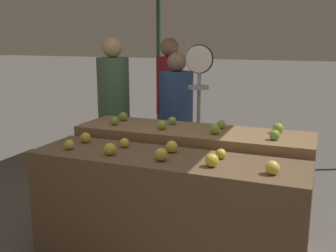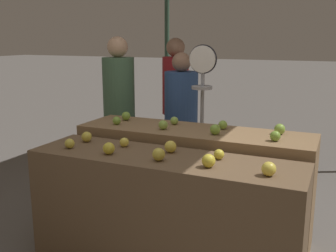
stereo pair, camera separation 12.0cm
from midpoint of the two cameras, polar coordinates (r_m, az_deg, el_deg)
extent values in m
cylinder|color=#33513D|center=(5.96, -1.93, 9.64)|extent=(0.07, 0.07, 2.78)
cube|color=brown|center=(2.92, -1.62, -12.78)|extent=(1.97, 0.55, 0.88)
cube|color=olive|center=(3.43, 2.40, -8.26)|extent=(1.97, 0.55, 0.95)
sphere|color=gold|center=(3.03, -15.24, -2.62)|extent=(0.07, 0.07, 0.07)
sphere|color=gold|center=(2.83, -9.62, -3.32)|extent=(0.09, 0.09, 0.09)
sphere|color=gold|center=(2.66, -2.30, -4.15)|extent=(0.09, 0.09, 0.09)
sphere|color=gold|center=(2.55, 5.03, -4.98)|extent=(0.09, 0.09, 0.09)
sphere|color=yellow|center=(2.46, 13.56, -5.89)|extent=(0.09, 0.09, 0.09)
sphere|color=gold|center=(3.20, -12.94, -1.66)|extent=(0.08, 0.08, 0.08)
sphere|color=yellow|center=(3.01, -7.49, -2.42)|extent=(0.07, 0.07, 0.07)
sphere|color=yellow|center=(2.85, -0.67, -3.02)|extent=(0.09, 0.09, 0.09)
sphere|color=gold|center=(2.72, 6.43, -4.03)|extent=(0.07, 0.07, 0.07)
sphere|color=#7AA338|center=(3.48, -8.76, 0.72)|extent=(0.07, 0.07, 0.07)
sphere|color=#8EB247|center=(3.27, -1.94, 0.15)|extent=(0.08, 0.08, 0.08)
sphere|color=#7AA338|center=(3.12, 5.69, -0.45)|extent=(0.08, 0.08, 0.08)
sphere|color=#7AA338|center=(3.02, 14.14, -1.28)|extent=(0.08, 0.08, 0.08)
sphere|color=#7AA338|center=(3.65, -7.46, 1.39)|extent=(0.08, 0.08, 0.08)
sphere|color=#8EB247|center=(3.46, -0.36, 0.78)|extent=(0.07, 0.07, 0.07)
sphere|color=#84AD3D|center=(3.32, 6.71, 0.23)|extent=(0.07, 0.07, 0.07)
sphere|color=#84AD3D|center=(3.24, 14.65, -0.31)|extent=(0.09, 0.09, 0.09)
cylinder|color=#99999E|center=(3.90, 3.53, -1.24)|extent=(0.04, 0.04, 1.53)
cylinder|color=black|center=(3.79, 3.66, 9.66)|extent=(0.28, 0.01, 0.28)
cylinder|color=silver|center=(3.77, 3.58, 9.66)|extent=(0.25, 0.02, 0.25)
cylinder|color=#99999E|center=(3.79, 3.54, 6.67)|extent=(0.01, 0.01, 0.14)
cylinder|color=#99999E|center=(3.79, 3.53, 5.62)|extent=(0.20, 0.20, 0.03)
cube|color=#2D2D38|center=(4.42, 0.41, -4.99)|extent=(0.30, 0.21, 0.72)
cylinder|color=#2D4C84|center=(4.26, 0.43, 3.69)|extent=(0.42, 0.42, 0.63)
sphere|color=#936B51|center=(4.22, 0.44, 9.28)|extent=(0.20, 0.20, 0.20)
cube|color=#2D2D38|center=(4.56, -8.40, -4.04)|extent=(0.31, 0.26, 0.80)
cylinder|color=#476B4C|center=(4.41, -8.71, 5.29)|extent=(0.47, 0.47, 0.69)
sphere|color=tan|center=(4.38, -8.92, 11.27)|extent=(0.23, 0.23, 0.23)
cube|color=#2D2D38|center=(4.93, -0.50, -2.68)|extent=(0.27, 0.22, 0.79)
cylinder|color=maroon|center=(4.79, -0.51, 5.88)|extent=(0.41, 0.41, 0.69)
sphere|color=#936B51|center=(4.76, -0.53, 11.34)|extent=(0.22, 0.22, 0.22)
camera|label=1|loc=(0.06, -91.14, -0.25)|focal=42.00mm
camera|label=2|loc=(0.06, 88.86, 0.25)|focal=42.00mm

